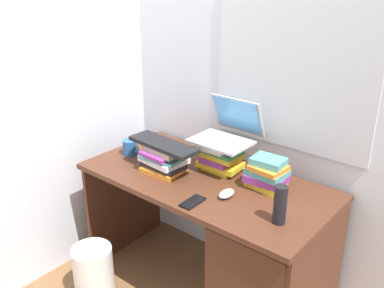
{
  "coord_description": "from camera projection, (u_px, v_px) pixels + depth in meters",
  "views": [
    {
      "loc": [
        1.29,
        -1.66,
        1.82
      ],
      "look_at": [
        -0.09,
        -0.01,
        0.91
      ],
      "focal_mm": 41.16,
      "sensor_mm": 36.0,
      "label": 1
    }
  ],
  "objects": [
    {
      "name": "ground_plane",
      "position": [
        204.0,
        286.0,
        2.65
      ],
      "size": [
        6.0,
        6.0,
        0.0
      ],
      "primitive_type": "plane",
      "color": "brown"
    },
    {
      "name": "wall_back",
      "position": [
        250.0,
        62.0,
        2.41
      ],
      "size": [
        6.0,
        0.06,
        2.6
      ],
      "color": "silver",
      "rests_on": "ground"
    },
    {
      "name": "wall_left",
      "position": [
        95.0,
        52.0,
        2.65
      ],
      "size": [
        0.05,
        6.0,
        2.6
      ],
      "primitive_type": "cube",
      "color": "silver",
      "rests_on": "ground"
    },
    {
      "name": "desk",
      "position": [
        254.0,
        257.0,
        2.27
      ],
      "size": [
        1.37,
        0.67,
        0.73
      ],
      "color": "#4C2819",
      "rests_on": "ground"
    },
    {
      "name": "book_stack_tall",
      "position": [
        220.0,
        156.0,
        2.42
      ],
      "size": [
        0.25,
        0.19,
        0.17
      ],
      "color": "yellow",
      "rests_on": "desk"
    },
    {
      "name": "book_stack_keyboard_riser",
      "position": [
        164.0,
        159.0,
        2.42
      ],
      "size": [
        0.26,
        0.22,
        0.15
      ],
      "color": "orange",
      "rests_on": "desk"
    },
    {
      "name": "book_stack_side",
      "position": [
        267.0,
        174.0,
        2.24
      ],
      "size": [
        0.21,
        0.18,
        0.17
      ],
      "color": "yellow",
      "rests_on": "desk"
    },
    {
      "name": "laptop",
      "position": [
        227.0,
        130.0,
        2.42
      ],
      "size": [
        0.32,
        0.31,
        0.23
      ],
      "color": "#B7BABF",
      "rests_on": "book_stack_tall"
    },
    {
      "name": "keyboard",
      "position": [
        163.0,
        144.0,
        2.38
      ],
      "size": [
        0.43,
        0.16,
        0.02
      ],
      "primitive_type": "cube",
      "rotation": [
        0.0,
        0.0,
        -0.06
      ],
      "color": "black",
      "rests_on": "book_stack_keyboard_riser"
    },
    {
      "name": "computer_mouse",
      "position": [
        227.0,
        194.0,
        2.17
      ],
      "size": [
        0.06,
        0.1,
        0.04
      ],
      "primitive_type": "ellipsoid",
      "color": "#A5A8AD",
      "rests_on": "desk"
    },
    {
      "name": "mug",
      "position": [
        130.0,
        147.0,
        2.64
      ],
      "size": [
        0.12,
        0.08,
        0.09
      ],
      "color": "#265999",
      "rests_on": "desk"
    },
    {
      "name": "water_bottle",
      "position": [
        280.0,
        205.0,
        1.93
      ],
      "size": [
        0.06,
        0.06,
        0.18
      ],
      "primitive_type": "cylinder",
      "color": "black",
      "rests_on": "desk"
    },
    {
      "name": "cell_phone",
      "position": [
        193.0,
        202.0,
        2.12
      ],
      "size": [
        0.07,
        0.14,
        0.01
      ],
      "primitive_type": "cube",
      "rotation": [
        0.0,
        0.0,
        0.03
      ],
      "color": "black",
      "rests_on": "desk"
    },
    {
      "name": "wastebasket",
      "position": [
        94.0,
        272.0,
        2.53
      ],
      "size": [
        0.23,
        0.23,
        0.32
      ],
      "primitive_type": "cylinder",
      "color": "silver",
      "rests_on": "ground"
    }
  ]
}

